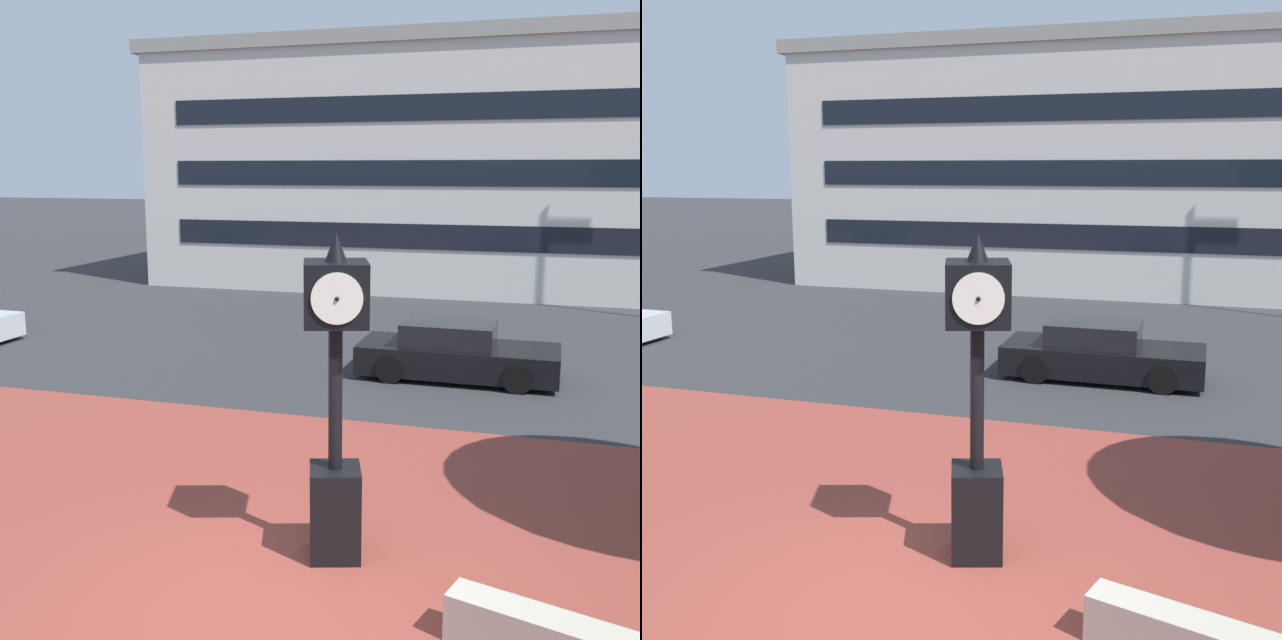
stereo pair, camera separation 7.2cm
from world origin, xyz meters
The scene contains 5 objects.
ground_plane centered at (0.00, 0.00, 0.00)m, with size 200.00×200.00×0.00m, color #2D2D30.
plaza_brick_paving centered at (0.00, 1.17, 0.00)m, with size 44.00×10.33×0.01m, color brown.
street_clock centered at (0.38, 1.36, 1.94)m, with size 0.91×0.92×3.93m.
car_street_mid centered at (0.79, 9.92, 0.57)m, with size 4.40×1.94×1.28m.
civic_building centered at (2.40, 26.42, 4.73)m, with size 30.99×12.38×9.45m.
Camera 1 is at (2.70, -6.91, 4.62)m, focal length 42.98 mm.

